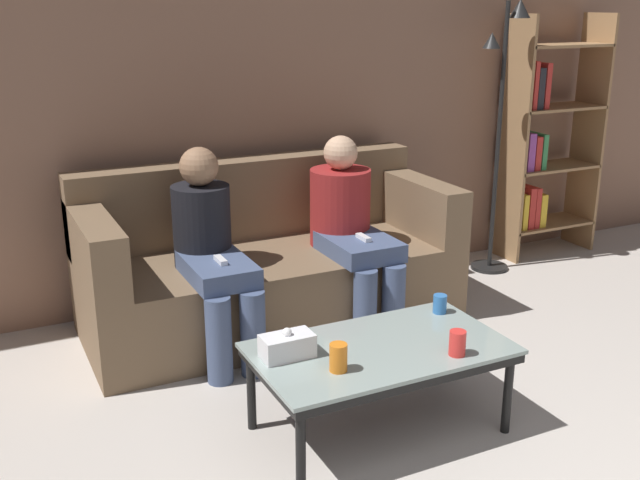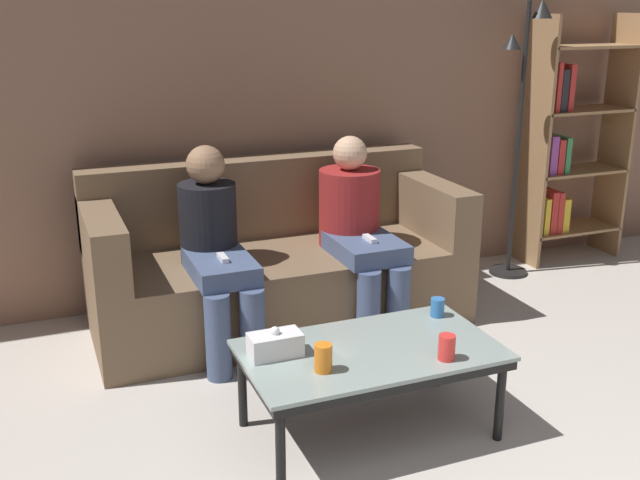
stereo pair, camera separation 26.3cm
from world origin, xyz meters
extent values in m
cube|color=#8C6651|center=(0.00, 3.71, 1.30)|extent=(12.00, 0.06, 2.60)
cube|color=brown|center=(0.00, 3.12, 0.23)|extent=(2.14, 0.90, 0.45)
cube|color=brown|center=(0.00, 3.48, 0.69)|extent=(2.14, 0.20, 0.48)
cube|color=brown|center=(-0.98, 3.12, 0.62)|extent=(0.18, 0.90, 0.33)
cube|color=brown|center=(0.98, 3.12, 0.62)|extent=(0.18, 0.90, 0.33)
cube|color=#8C9E99|center=(-0.02, 1.85, 0.40)|extent=(1.10, 0.62, 0.02)
cube|color=black|center=(-0.02, 1.85, 0.37)|extent=(1.08, 0.61, 0.04)
cylinder|color=black|center=(-0.52, 1.58, 0.18)|extent=(0.04, 0.04, 0.35)
cylinder|color=black|center=(0.47, 1.58, 0.18)|extent=(0.04, 0.04, 0.35)
cylinder|color=black|center=(-0.52, 2.11, 0.18)|extent=(0.04, 0.04, 0.35)
cylinder|color=black|center=(0.47, 2.11, 0.18)|extent=(0.04, 0.04, 0.35)
cylinder|color=red|center=(0.22, 1.63, 0.46)|extent=(0.07, 0.07, 0.11)
cylinder|color=orange|center=(-0.29, 1.73, 0.47)|extent=(0.07, 0.07, 0.12)
cylinder|color=#3372BF|center=(0.42, 2.04, 0.45)|extent=(0.06, 0.06, 0.09)
cube|color=white|center=(-0.42, 1.93, 0.46)|extent=(0.22, 0.12, 0.10)
sphere|color=white|center=(-0.42, 1.93, 0.52)|extent=(0.04, 0.04, 0.04)
cube|color=#9E754C|center=(2.01, 3.48, 0.87)|extent=(0.02, 0.32, 1.75)
cube|color=#9E754C|center=(2.74, 3.48, 0.87)|extent=(0.02, 0.32, 1.75)
cube|color=#9E754C|center=(2.38, 3.48, 0.22)|extent=(0.73, 0.32, 0.02)
cube|color=gold|center=(2.09, 3.48, 0.36)|extent=(0.04, 0.24, 0.26)
cube|color=red|center=(2.15, 3.48, 0.38)|extent=(0.05, 0.24, 0.31)
cube|color=red|center=(2.21, 3.48, 0.38)|extent=(0.04, 0.24, 0.30)
cube|color=gold|center=(2.26, 3.48, 0.35)|extent=(0.06, 0.24, 0.25)
cube|color=#9E754C|center=(2.38, 3.48, 0.66)|extent=(0.73, 0.32, 0.02)
cube|color=#8E4293|center=(2.10, 3.48, 0.80)|extent=(0.06, 0.24, 0.27)
cube|color=red|center=(2.17, 3.48, 0.79)|extent=(0.05, 0.24, 0.24)
cube|color=#38844C|center=(2.22, 3.48, 0.79)|extent=(0.04, 0.24, 0.26)
cube|color=#9E754C|center=(2.38, 3.48, 1.09)|extent=(0.73, 0.32, 0.02)
cube|color=red|center=(2.09, 3.48, 1.27)|extent=(0.03, 0.24, 0.33)
cube|color=#232328|center=(2.14, 3.48, 1.25)|extent=(0.05, 0.24, 0.29)
cube|color=red|center=(2.20, 3.48, 1.26)|extent=(0.04, 0.24, 0.32)
cube|color=#9E754C|center=(2.38, 3.48, 1.53)|extent=(0.73, 0.32, 0.02)
cylinder|color=black|center=(1.76, 3.33, 0.01)|extent=(0.26, 0.26, 0.02)
cylinder|color=black|center=(1.76, 3.33, 0.92)|extent=(0.03, 0.03, 1.83)
cone|color=black|center=(1.86, 3.33, 1.78)|extent=(0.14, 0.14, 0.12)
cone|color=black|center=(1.68, 3.37, 1.58)|extent=(0.12, 0.12, 0.10)
cylinder|color=#47567A|center=(-0.51, 2.58, 0.23)|extent=(0.13, 0.13, 0.45)
cylinder|color=#47567A|center=(-0.33, 2.58, 0.23)|extent=(0.13, 0.13, 0.45)
cube|color=#47567A|center=(-0.42, 2.83, 0.51)|extent=(0.31, 0.49, 0.10)
cylinder|color=black|center=(-0.42, 3.07, 0.67)|extent=(0.31, 0.31, 0.44)
sphere|color=#997051|center=(-0.42, 3.07, 1.00)|extent=(0.21, 0.21, 0.21)
cube|color=white|center=(-0.42, 2.78, 0.57)|extent=(0.04, 0.12, 0.02)
cylinder|color=#47567A|center=(0.33, 2.60, 0.23)|extent=(0.13, 0.13, 0.45)
cylinder|color=#47567A|center=(0.51, 2.60, 0.23)|extent=(0.13, 0.13, 0.45)
cube|color=#47567A|center=(0.42, 2.84, 0.51)|extent=(0.35, 0.47, 0.10)
cylinder|color=maroon|center=(0.42, 3.07, 0.68)|extent=(0.35, 0.35, 0.45)
sphere|color=#DBAD89|center=(0.42, 3.07, 1.00)|extent=(0.20, 0.20, 0.20)
cube|color=white|center=(0.42, 2.79, 0.57)|extent=(0.04, 0.12, 0.02)
camera|label=1|loc=(-1.55, -0.67, 1.83)|focal=42.00mm
camera|label=2|loc=(-1.31, -0.77, 1.83)|focal=42.00mm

